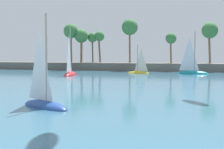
{
  "coord_description": "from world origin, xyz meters",
  "views": [
    {
      "loc": [
        7.02,
        0.01,
        4.31
      ],
      "look_at": [
        2.85,
        16.9,
        3.11
      ],
      "focal_mm": 52.48,
      "sensor_mm": 36.0,
      "label": 1
    }
  ],
  "objects_px": {
    "sailboat_mid_bay": "(70,71)",
    "sailboat_toward_headland": "(192,70)",
    "sailboat_far_left": "(139,70)",
    "sailboat_near_shore": "(44,98)"
  },
  "relations": [
    {
      "from": "sailboat_mid_bay",
      "to": "sailboat_far_left",
      "type": "relative_size",
      "value": 1.52
    },
    {
      "from": "sailboat_mid_bay",
      "to": "sailboat_toward_headland",
      "type": "bearing_deg",
      "value": 23.63
    },
    {
      "from": "sailboat_far_left",
      "to": "sailboat_mid_bay",
      "type": "bearing_deg",
      "value": -142.83
    },
    {
      "from": "sailboat_mid_bay",
      "to": "sailboat_far_left",
      "type": "distance_m",
      "value": 14.29
    },
    {
      "from": "sailboat_near_shore",
      "to": "sailboat_toward_headland",
      "type": "relative_size",
      "value": 0.87
    },
    {
      "from": "sailboat_mid_bay",
      "to": "sailboat_near_shore",
      "type": "bearing_deg",
      "value": -72.08
    },
    {
      "from": "sailboat_toward_headland",
      "to": "sailboat_far_left",
      "type": "distance_m",
      "value": 10.4
    },
    {
      "from": "sailboat_mid_bay",
      "to": "sailboat_toward_headland",
      "type": "distance_m",
      "value": 23.73
    },
    {
      "from": "sailboat_mid_bay",
      "to": "sailboat_far_left",
      "type": "height_order",
      "value": "sailboat_mid_bay"
    },
    {
      "from": "sailboat_toward_headland",
      "to": "sailboat_far_left",
      "type": "height_order",
      "value": "sailboat_toward_headland"
    }
  ]
}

